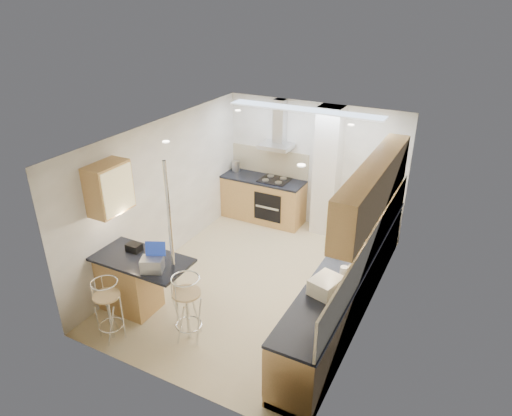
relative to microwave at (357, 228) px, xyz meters
The scene contains 16 objects.
ground 1.87m from the microwave, 155.37° to the right, with size 4.80×4.80×0.00m, color beige.
room_shell 1.21m from the microwave, 166.09° to the right, with size 3.64×4.84×2.51m.
right_counter 0.88m from the microwave, 81.02° to the right, with size 0.63×4.40×0.92m.
back_counter 2.83m from the microwave, 148.16° to the left, with size 1.70×0.63×0.92m.
peninsula 3.33m from the microwave, 140.35° to the right, with size 1.47×0.72×0.94m.
microwave is the anchor object (origin of this frame).
laptop 3.12m from the microwave, 133.60° to the right, with size 0.29×0.22×0.20m, color #96999E.
bag 3.36m from the microwave, 144.13° to the right, with size 0.21×0.15×0.11m, color black.
bar_stool_near 3.81m from the microwave, 133.19° to the right, with size 0.38×0.38×0.93m, color tan, non-canonical shape.
bar_stool_end 2.84m from the microwave, 125.65° to the right, with size 0.41×0.41×1.00m, color tan, non-canonical shape.
jar_a 0.25m from the microwave, 72.19° to the right, with size 0.12×0.12×0.18m, color white.
jar_b 0.49m from the microwave, 87.23° to the left, with size 0.11×0.11×0.15m, color white.
jar_c 1.21m from the microwave, 76.45° to the right, with size 0.14×0.14×0.18m, color beige.
jar_d 1.19m from the microwave, 81.93° to the right, with size 0.10×0.10×0.15m, color white.
bread_bin 1.62m from the microwave, 87.41° to the right, with size 0.31×0.40×0.21m, color white.
kettle 3.41m from the microwave, 152.98° to the left, with size 0.16×0.16×0.23m, color silver.
Camera 1 is at (2.87, -5.57, 4.38)m, focal length 32.00 mm.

